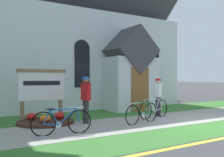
{
  "coord_description": "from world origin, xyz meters",
  "views": [
    {
      "loc": [
        -7.3,
        -5.51,
        1.6
      ],
      "look_at": [
        -1.7,
        4.02,
        1.57
      ],
      "focal_mm": 39.62,
      "sensor_mm": 36.0,
      "label": 1
    }
  ],
  "objects_px": {
    "bicycle_silver": "(142,113)",
    "roadside_conifer": "(139,42)",
    "church_sign": "(42,87)",
    "cyclist_in_green_jersey": "(158,94)",
    "cyclist_in_white_jersey": "(86,96)",
    "bicycle_yellow": "(62,122)",
    "bicycle_white": "(154,109)"
  },
  "relations": [
    {
      "from": "church_sign",
      "to": "cyclist_in_white_jersey",
      "type": "bearing_deg",
      "value": -45.39
    },
    {
      "from": "cyclist_in_green_jersey",
      "to": "bicycle_silver",
      "type": "bearing_deg",
      "value": -148.56
    },
    {
      "from": "church_sign",
      "to": "cyclist_in_green_jersey",
      "type": "xyz_separation_m",
      "value": [
        4.49,
        -1.24,
        -0.34
      ]
    },
    {
      "from": "cyclist_in_white_jersey",
      "to": "roadside_conifer",
      "type": "bearing_deg",
      "value": 44.28
    },
    {
      "from": "cyclist_in_white_jersey",
      "to": "church_sign",
      "type": "bearing_deg",
      "value": 134.61
    },
    {
      "from": "bicycle_silver",
      "to": "cyclist_in_green_jersey",
      "type": "bearing_deg",
      "value": 31.44
    },
    {
      "from": "bicycle_silver",
      "to": "bicycle_yellow",
      "type": "bearing_deg",
      "value": -175.28
    },
    {
      "from": "bicycle_yellow",
      "to": "roadside_conifer",
      "type": "distance_m",
      "value": 14.38
    },
    {
      "from": "church_sign",
      "to": "bicycle_white",
      "type": "xyz_separation_m",
      "value": [
        4.04,
        -1.53,
        -0.88
      ]
    },
    {
      "from": "bicycle_white",
      "to": "roadside_conifer",
      "type": "height_order",
      "value": "roadside_conifer"
    },
    {
      "from": "bicycle_white",
      "to": "bicycle_silver",
      "type": "distance_m",
      "value": 1.29
    },
    {
      "from": "church_sign",
      "to": "bicycle_yellow",
      "type": "relative_size",
      "value": 1.13
    },
    {
      "from": "cyclist_in_green_jersey",
      "to": "bicycle_yellow",
      "type": "bearing_deg",
      "value": -165.28
    },
    {
      "from": "bicycle_yellow",
      "to": "bicycle_silver",
      "type": "distance_m",
      "value": 3.03
    },
    {
      "from": "cyclist_in_green_jersey",
      "to": "cyclist_in_white_jersey",
      "type": "xyz_separation_m",
      "value": [
        -3.29,
        0.01,
        0.05
      ]
    },
    {
      "from": "cyclist_in_green_jersey",
      "to": "roadside_conifer",
      "type": "distance_m",
      "value": 10.55
    },
    {
      "from": "bicycle_silver",
      "to": "roadside_conifer",
      "type": "height_order",
      "value": "roadside_conifer"
    },
    {
      "from": "church_sign",
      "to": "cyclist_in_green_jersey",
      "type": "distance_m",
      "value": 4.67
    },
    {
      "from": "church_sign",
      "to": "bicycle_yellow",
      "type": "distance_m",
      "value": 2.6
    },
    {
      "from": "bicycle_yellow",
      "to": "cyclist_in_white_jersey",
      "type": "xyz_separation_m",
      "value": [
        1.29,
        1.22,
        0.6
      ]
    },
    {
      "from": "bicycle_silver",
      "to": "cyclist_in_white_jersey",
      "type": "relative_size",
      "value": 1.02
    },
    {
      "from": "bicycle_yellow",
      "to": "cyclist_in_white_jersey",
      "type": "height_order",
      "value": "cyclist_in_white_jersey"
    },
    {
      "from": "cyclist_in_white_jersey",
      "to": "bicycle_silver",
      "type": "bearing_deg",
      "value": -29.3
    },
    {
      "from": "church_sign",
      "to": "bicycle_silver",
      "type": "xyz_separation_m",
      "value": [
        2.93,
        -2.19,
        -0.89
      ]
    },
    {
      "from": "church_sign",
      "to": "roadside_conifer",
      "type": "height_order",
      "value": "roadside_conifer"
    },
    {
      "from": "bicycle_white",
      "to": "cyclist_in_white_jersey",
      "type": "distance_m",
      "value": 2.91
    },
    {
      "from": "bicycle_yellow",
      "to": "cyclist_in_white_jersey",
      "type": "relative_size",
      "value": 1.03
    },
    {
      "from": "bicycle_yellow",
      "to": "church_sign",
      "type": "bearing_deg",
      "value": 87.91
    },
    {
      "from": "cyclist_in_green_jersey",
      "to": "church_sign",
      "type": "bearing_deg",
      "value": 164.62
    },
    {
      "from": "bicycle_silver",
      "to": "church_sign",
      "type": "bearing_deg",
      "value": 143.23
    },
    {
      "from": "church_sign",
      "to": "cyclist_in_green_jersey",
      "type": "bearing_deg",
      "value": -15.38
    },
    {
      "from": "cyclist_in_green_jersey",
      "to": "roadside_conifer",
      "type": "xyz_separation_m",
      "value": [
        5.29,
        8.38,
        3.63
      ]
    }
  ]
}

